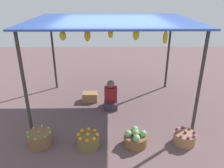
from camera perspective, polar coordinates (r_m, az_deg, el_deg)
The scene contains 8 objects.
ground_plane at distance 6.22m, azimuth -0.09°, elevation -5.63°, with size 14.00×14.00×0.00m, color #684F4F.
market_stall_structure at distance 5.52m, azimuth -0.14°, elevation 14.88°, with size 3.91×2.88×2.34m.
vendor_person at distance 6.04m, azimuth -0.33°, elevation -3.39°, with size 0.36×0.44×0.78m.
basket_limes at distance 4.95m, azimuth -18.16°, elevation -13.27°, with size 0.50×0.50×0.33m.
basket_oranges at distance 4.71m, azimuth -6.18°, elevation -14.31°, with size 0.48×0.48×0.33m.
basket_cabbages at distance 4.74m, azimuth 6.08°, elevation -13.84°, with size 0.49×0.49×0.36m.
basket_purple_onions at distance 5.02m, azimuth 18.24°, elevation -13.06°, with size 0.45×0.45×0.30m.
wooden_crate_near_vendor at distance 6.47m, azimuth -5.68°, elevation -3.30°, with size 0.42×0.30×0.26m, color #A67747.
Camera 1 is at (-0.07, -5.46, 2.99)m, focal length 35.38 mm.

